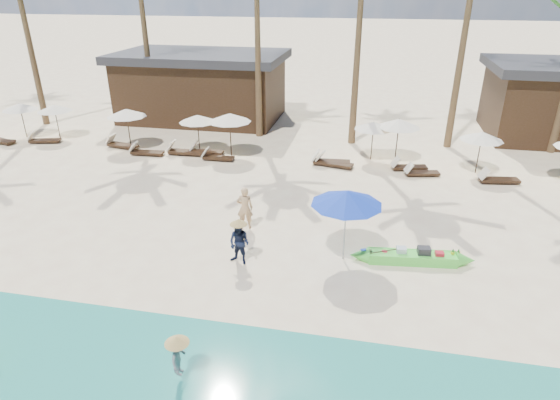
# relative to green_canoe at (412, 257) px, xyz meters

# --- Properties ---
(ground) EXTENTS (240.00, 240.00, 0.00)m
(ground) POSITION_rel_green_canoe_xyz_m (-4.88, -1.62, -0.19)
(ground) COLOR #FFEDBC
(ground) RESTS_ON ground
(wet_sand_strip) EXTENTS (240.00, 4.50, 0.01)m
(wet_sand_strip) POSITION_rel_green_canoe_xyz_m (-4.88, -6.62, -0.19)
(wet_sand_strip) COLOR tan
(wet_sand_strip) RESTS_ON ground
(green_canoe) EXTENTS (4.51, 0.90, 0.57)m
(green_canoe) POSITION_rel_green_canoe_xyz_m (0.00, 0.00, 0.00)
(green_canoe) COLOR #53E646
(green_canoe) RESTS_ON ground
(tourist) EXTENTS (0.64, 0.46, 1.64)m
(tourist) POSITION_rel_green_canoe_xyz_m (-5.97, 1.23, 0.63)
(tourist) COLOR tan
(tourist) RESTS_ON ground
(vendor_green) EXTENTS (0.85, 0.74, 1.48)m
(vendor_green) POSITION_rel_green_canoe_xyz_m (-5.50, -1.16, 0.55)
(vendor_green) COLOR #121A33
(vendor_green) RESTS_ON ground
(vendor_yellow) EXTENTS (0.38, 0.63, 0.95)m
(vendor_yellow) POSITION_rel_green_canoe_xyz_m (-5.47, -6.21, 0.46)
(vendor_yellow) COLOR gray
(vendor_yellow) RESTS_ON ground
(blue_umbrella) EXTENTS (2.29, 2.29, 2.46)m
(blue_umbrella) POSITION_rel_green_canoe_xyz_m (-2.22, -0.23, 2.03)
(blue_umbrella) COLOR #99999E
(blue_umbrella) RESTS_ON ground
(resort_parasol_1) EXTENTS (1.96, 1.96, 2.02)m
(resort_parasol_1) POSITION_rel_green_canoe_xyz_m (-21.78, 9.65, 1.63)
(resort_parasol_1) COLOR #332015
(resort_parasol_1) RESTS_ON ground
(lounger_1_right) EXTENTS (1.76, 1.01, 0.57)m
(lounger_1_right) POSITION_rel_green_canoe_xyz_m (-22.36, 8.33, -0.00)
(lounger_1_right) COLOR #332015
(lounger_1_right) RESTS_ON ground
(resort_parasol_2) EXTENTS (1.92, 1.92, 1.98)m
(resort_parasol_2) POSITION_rel_green_canoe_xyz_m (-19.71, 9.89, 1.59)
(resort_parasol_2) COLOR #332015
(resort_parasol_2) RESTS_ON ground
(lounger_2_left) EXTENTS (1.84, 0.97, 0.60)m
(lounger_2_left) POSITION_rel_green_canoe_xyz_m (-20.06, 8.81, 0.01)
(lounger_2_left) COLOR #332015
(lounger_2_left) RESTS_ON ground
(resort_parasol_3) EXTENTS (2.12, 2.12, 2.19)m
(resort_parasol_3) POSITION_rel_green_canoe_xyz_m (-14.71, 9.04, 1.78)
(resort_parasol_3) COLOR #332015
(resort_parasol_3) RESTS_ON ground
(lounger_3_left) EXTENTS (1.94, 0.89, 0.63)m
(lounger_3_left) POSITION_rel_green_canoe_xyz_m (-15.24, 8.91, 0.02)
(lounger_3_left) COLOR #332015
(lounger_3_left) RESTS_ON ground
(lounger_3_right) EXTENTS (1.84, 0.66, 0.61)m
(lounger_3_right) POSITION_rel_green_canoe_xyz_m (-13.37, 8.05, 0.01)
(lounger_3_right) COLOR #332015
(lounger_3_right) RESTS_ON ground
(resort_parasol_4) EXTENTS (1.97, 1.97, 2.02)m
(resort_parasol_4) POSITION_rel_green_canoe_xyz_m (-10.73, 9.19, 1.63)
(resort_parasol_4) COLOR #332015
(resort_parasol_4) RESTS_ON ground
(lounger_4_left) EXTENTS (1.98, 0.64, 0.67)m
(lounger_4_left) POSITION_rel_green_canoe_xyz_m (-11.38, 8.50, 0.03)
(lounger_4_left) COLOR #332015
(lounger_4_left) RESTS_ON ground
(lounger_4_right) EXTENTS (1.80, 0.57, 0.61)m
(lounger_4_right) POSITION_rel_green_canoe_xyz_m (-10.27, 8.80, 0.01)
(lounger_4_right) COLOR #332015
(lounger_4_right) RESTS_ON ground
(resort_parasol_5) EXTENTS (2.21, 2.21, 2.28)m
(resort_parasol_5) POSITION_rel_green_canoe_xyz_m (-8.85, 8.91, 1.86)
(resort_parasol_5) COLOR #332015
(resort_parasol_5) RESTS_ON ground
(lounger_5_left) EXTENTS (1.68, 0.54, 0.57)m
(lounger_5_left) POSITION_rel_green_canoe_xyz_m (-9.40, 8.04, -0.00)
(lounger_5_left) COLOR #332015
(lounger_5_left) RESTS_ON ground
(resort_parasol_6) EXTENTS (1.94, 1.94, 2.00)m
(resort_parasol_6) POSITION_rel_green_canoe_xyz_m (-1.57, 9.77, 1.61)
(resort_parasol_6) COLOR #332015
(resort_parasol_6) RESTS_ON ground
(lounger_6_left) EXTENTS (1.97, 0.73, 0.66)m
(lounger_6_left) POSITION_rel_green_canoe_xyz_m (-3.63, 8.52, 0.03)
(lounger_6_left) COLOR #332015
(lounger_6_left) RESTS_ON ground
(lounger_6_right) EXTENTS (1.95, 0.97, 0.63)m
(lounger_6_right) POSITION_rel_green_canoe_xyz_m (-3.43, 8.34, 0.02)
(lounger_6_right) COLOR #332015
(lounger_6_right) RESTS_ON ground
(resort_parasol_7) EXTENTS (2.14, 2.14, 2.21)m
(resort_parasol_7) POSITION_rel_green_canoe_xyz_m (-0.34, 9.79, 1.80)
(resort_parasol_7) COLOR #332015
(resort_parasol_7) RESTS_ON ground
(lounger_7_left) EXTENTS (1.82, 0.88, 0.59)m
(lounger_7_left) POSITION_rel_green_canoe_xyz_m (0.20, 8.56, 0.01)
(lounger_7_left) COLOR #332015
(lounger_7_left) RESTS_ON ground
(lounger_7_right) EXTENTS (1.72, 0.85, 0.56)m
(lounger_7_right) POSITION_rel_green_canoe_xyz_m (0.77, 7.90, -0.01)
(lounger_7_right) COLOR #332015
(lounger_7_right) RESTS_ON ground
(resort_parasol_8) EXTENTS (1.98, 1.98, 2.04)m
(resort_parasol_8) POSITION_rel_green_canoe_xyz_m (3.44, 8.84, 1.64)
(resort_parasol_8) COLOR #332015
(resort_parasol_8) RESTS_ON ground
(lounger_8_left) EXTENTS (1.88, 0.84, 0.62)m
(lounger_8_left) POSITION_rel_green_canoe_xyz_m (4.15, 7.69, 0.01)
(lounger_8_left) COLOR #332015
(lounger_8_left) RESTS_ON ground
(pavilion_west) EXTENTS (10.80, 6.60, 4.30)m
(pavilion_west) POSITION_rel_green_canoe_xyz_m (-12.88, 15.88, 2.00)
(pavilion_west) COLOR #332015
(pavilion_west) RESTS_ON ground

